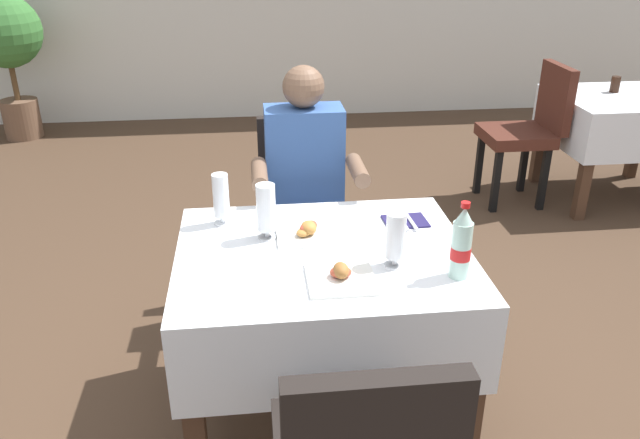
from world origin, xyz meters
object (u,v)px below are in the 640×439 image
Objects in this scene: beer_glass_middle at (221,199)px; napkin_cutlery_set at (405,221)px; beer_glass_right at (395,240)px; background_table_tumbler at (615,84)px; beer_glass_left at (266,212)px; cola_bottle_primary at (461,245)px; background_dining_table at (620,122)px; seated_diner_far at (306,186)px; background_chair_left at (529,126)px; plate_near_camera at (341,276)px; plate_far_diner at (307,231)px; main_dining_table at (323,292)px; potted_plant_corner at (6,43)px; chair_far_diner_seat at (303,207)px.

beer_glass_middle reaches higher than napkin_cutlery_set.
background_table_tumbler is at bearing 47.34° from beer_glass_right.
beer_glass_left is 0.73m from cola_bottle_primary.
cola_bottle_primary is (0.63, -0.36, 0.01)m from beer_glass_left.
beer_glass_right is at bearing -134.40° from background_dining_table.
beer_glass_middle reaches higher than beer_glass_right.
beer_glass_left is at bearing -108.85° from seated_diner_far.
seated_diner_far is 1.39× the size of background_dining_table.
background_chair_left is 0.69m from background_table_tumbler.
plate_near_camera is 1.09× the size of beer_glass_middle.
beer_glass_middle is 0.95m from cola_bottle_primary.
plate_far_diner is 1.10× the size of beer_glass_middle.
background_table_tumbler is (2.35, 1.98, 0.04)m from plate_far_diner.
beer_glass_middle is at bearing 174.54° from napkin_cutlery_set.
main_dining_table is 9.68× the size of background_table_tumbler.
plate_near_camera is at bearing -134.32° from background_table_tumbler.
napkin_cutlery_set is (0.12, 0.34, -0.10)m from beer_glass_right.
beer_glass_left reaches higher than background_dining_table.
napkin_cutlery_set is 2.73m from background_table_tumbler.
plate_near_camera is 1.05× the size of beer_glass_left.
beer_glass_middle is (-0.32, 0.14, 0.09)m from plate_far_diner.
background_chair_left reaches higher than plate_near_camera.
potted_plant_corner is at bearing 158.29° from background_table_tumbler.
beer_glass_left is 0.17× the size of potted_plant_corner.
main_dining_table is at bearing -139.26° from background_dining_table.
chair_far_diner_seat is 0.74m from napkin_cutlery_set.
potted_plant_corner is at bearing 157.26° from background_dining_table.
main_dining_table is 3.14m from background_table_tumbler.
beer_glass_right is 1.04× the size of napkin_cutlery_set.
beer_glass_right is (0.43, -0.27, -0.01)m from beer_glass_left.
plate_far_diner is 1.15× the size of beer_glass_right.
background_dining_table is at bearing 28.99° from seated_diner_far.
background_dining_table is at bearing 36.60° from beer_glass_left.
beer_glass_left reaches higher than beer_glass_right.
background_dining_table is (2.38, 1.88, -0.21)m from plate_far_diner.
chair_far_diner_seat is at bearing -53.29° from potted_plant_corner.
potted_plant_corner is at bearing 120.91° from plate_far_diner.
beer_glass_left is at bearing -60.81° from potted_plant_corner.
plate_near_camera and plate_far_diner have the same top height.
beer_glass_right is 0.16× the size of potted_plant_corner.
beer_glass_middle is 1.04× the size of beer_glass_right.
beer_glass_left is at bearing -141.59° from background_table_tumbler.
potted_plant_corner is at bearing 122.10° from beer_glass_right.
background_chair_left is at bearing 61.01° from cola_bottle_primary.
chair_far_diner_seat is 2.62m from background_dining_table.
background_chair_left is (-0.66, 0.00, -0.00)m from background_dining_table.
chair_far_diner_seat reaches higher than background_table_tumbler.
cola_bottle_primary is 0.46m from napkin_cutlery_set.
beer_glass_left is 1.96× the size of background_table_tumbler.
plate_far_diner is at bearing 108.98° from main_dining_table.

